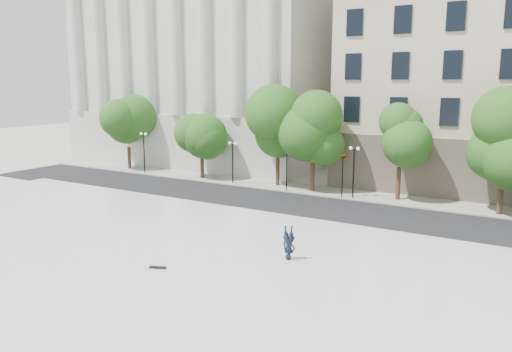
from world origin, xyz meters
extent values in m
plane|color=beige|center=(0.00, 0.00, 0.00)|extent=(160.00, 160.00, 0.00)
cube|color=silver|center=(0.00, 3.00, 0.23)|extent=(44.00, 22.00, 0.45)
cube|color=black|center=(0.00, 18.00, 0.01)|extent=(60.00, 8.00, 0.02)
cube|color=#B0ADA3|center=(0.00, 24.00, 0.06)|extent=(60.00, 4.00, 0.12)
cube|color=silver|center=(-17.00, 39.00, 12.50)|extent=(30.00, 26.00, 25.00)
cylinder|color=black|center=(-0.38, 22.30, 1.75)|extent=(0.10, 0.10, 3.50)
imported|color=black|center=(-0.38, 22.30, 3.81)|extent=(0.59, 1.57, 0.62)
cylinder|color=black|center=(4.72, 22.30, 1.75)|extent=(0.10, 0.10, 3.50)
imported|color=black|center=(4.72, 22.30, 3.85)|extent=(0.93, 1.78, 0.71)
imported|color=black|center=(8.05, 6.18, 0.69)|extent=(1.05, 1.89, 0.48)
cube|color=black|center=(3.11, 1.81, 0.49)|extent=(0.83, 0.50, 0.08)
cylinder|color=#382619|center=(-20.38, 23.68, 1.24)|extent=(0.36, 0.36, 2.47)
sphere|color=#214D16|center=(-20.38, 23.68, 4.59)|extent=(4.23, 4.23, 4.23)
cylinder|color=#382619|center=(-10.26, 23.37, 1.22)|extent=(0.36, 0.36, 2.44)
sphere|color=#214D16|center=(-10.26, 23.37, 4.52)|extent=(4.00, 4.00, 4.00)
cylinder|color=#382619|center=(-2.17, 23.99, 1.31)|extent=(0.36, 0.36, 2.61)
sphere|color=#214D16|center=(-2.17, 23.99, 4.86)|extent=(4.48, 4.48, 4.48)
cylinder|color=#382619|center=(1.66, 23.25, 1.28)|extent=(0.36, 0.36, 2.56)
sphere|color=#214D16|center=(1.66, 23.25, 4.75)|extent=(4.32, 4.32, 4.32)
cylinder|color=#382619|center=(8.86, 23.90, 1.36)|extent=(0.36, 0.36, 2.72)
sphere|color=#214D16|center=(8.86, 23.90, 5.05)|extent=(3.73, 3.73, 3.73)
cylinder|color=#382619|center=(16.33, 22.95, 1.45)|extent=(0.36, 0.36, 2.90)
sphere|color=#214D16|center=(16.33, 22.95, 5.38)|extent=(3.95, 3.95, 3.95)
cylinder|color=black|center=(-17.15, 22.60, 2.03)|extent=(0.12, 0.12, 4.07)
cube|color=black|center=(-17.15, 22.60, 4.07)|extent=(0.60, 0.06, 0.06)
sphere|color=white|center=(-17.45, 22.60, 4.17)|extent=(0.28, 0.28, 0.28)
sphere|color=white|center=(-16.85, 22.60, 4.17)|extent=(0.28, 0.28, 0.28)
cylinder|color=black|center=(-6.15, 22.60, 1.88)|extent=(0.12, 0.12, 3.77)
cube|color=black|center=(-6.15, 22.60, 3.77)|extent=(0.60, 0.06, 0.06)
sphere|color=white|center=(-6.45, 22.60, 3.87)|extent=(0.28, 0.28, 0.28)
sphere|color=white|center=(-5.85, 22.60, 3.87)|extent=(0.28, 0.28, 0.28)
cylinder|color=black|center=(5.55, 22.60, 2.04)|extent=(0.12, 0.12, 4.08)
cube|color=black|center=(5.55, 22.60, 4.08)|extent=(0.60, 0.06, 0.06)
sphere|color=white|center=(5.25, 22.60, 4.18)|extent=(0.28, 0.28, 0.28)
sphere|color=white|center=(5.85, 22.60, 4.18)|extent=(0.28, 0.28, 0.28)
camera|label=1|loc=(19.00, -15.57, 9.35)|focal=35.00mm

